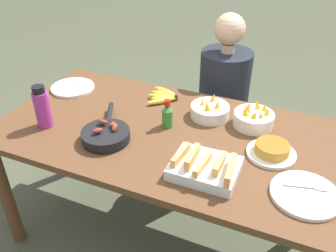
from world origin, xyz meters
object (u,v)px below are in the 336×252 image
at_px(empty_plate_near_front, 305,194).
at_px(banana_bunch, 164,96).
at_px(empty_plate_far_left, 73,88).
at_px(fruit_bowl_mango, 254,118).
at_px(hot_sauce_bottle, 167,115).
at_px(melon_tray, 205,167).
at_px(water_bottle, 42,108).
at_px(fruit_bowl_citrus, 210,111).
at_px(frittata_plate_center, 272,151).
at_px(skillet, 106,134).
at_px(person_figure, 221,115).

bearing_deg(empty_plate_near_front, banana_bunch, 148.43).
height_order(empty_plate_far_left, fruit_bowl_mango, fruit_bowl_mango).
bearing_deg(hot_sauce_bottle, banana_bunch, 116.80).
bearing_deg(melon_tray, water_bottle, 177.53).
bearing_deg(fruit_bowl_citrus, melon_tray, -74.84).
height_order(frittata_plate_center, water_bottle, water_bottle).
relative_size(fruit_bowl_citrus, hot_sauce_bottle, 1.35).
height_order(skillet, frittata_plate_center, skillet).
bearing_deg(fruit_bowl_mango, frittata_plate_center, -59.08).
distance_m(melon_tray, empty_plate_far_left, 1.05).
bearing_deg(hot_sauce_bottle, melon_tray, -43.51).
height_order(empty_plate_near_front, person_figure, person_figure).
height_order(banana_bunch, hot_sauce_bottle, hot_sauce_bottle).
bearing_deg(skillet, hot_sauce_bottle, -70.30).
xyz_separation_m(skillet, frittata_plate_center, (0.74, 0.18, -0.00)).
bearing_deg(water_bottle, frittata_plate_center, 10.46).
xyz_separation_m(frittata_plate_center, fruit_bowl_citrus, (-0.35, 0.21, 0.01)).
bearing_deg(skillet, banana_bunch, -36.25).
distance_m(banana_bunch, empty_plate_near_front, 0.95).
relative_size(skillet, hot_sauce_bottle, 2.52).
xyz_separation_m(banana_bunch, frittata_plate_center, (0.64, -0.29, 0.01)).
distance_m(empty_plate_far_left, fruit_bowl_citrus, 0.84).
bearing_deg(person_figure, skillet, -111.23).
bearing_deg(fruit_bowl_mango, skillet, -147.10).
distance_m(banana_bunch, person_figure, 0.54).
bearing_deg(frittata_plate_center, melon_tray, -134.47).
height_order(fruit_bowl_mango, hot_sauce_bottle, hot_sauce_bottle).
bearing_deg(fruit_bowl_citrus, empty_plate_far_left, -178.62).
height_order(fruit_bowl_citrus, water_bottle, water_bottle).
relative_size(skillet, empty_plate_far_left, 1.47).
bearing_deg(water_bottle, skillet, 2.55).
distance_m(melon_tray, empty_plate_near_front, 0.40).
bearing_deg(fruit_bowl_citrus, skillet, -134.55).
bearing_deg(frittata_plate_center, water_bottle, -169.54).
height_order(empty_plate_near_front, fruit_bowl_citrus, fruit_bowl_citrus).
xyz_separation_m(empty_plate_far_left, fruit_bowl_citrus, (0.84, 0.02, 0.03)).
distance_m(empty_plate_near_front, empty_plate_far_left, 1.42).
bearing_deg(water_bottle, melon_tray, -2.47).
bearing_deg(hot_sauce_bottle, frittata_plate_center, -3.93).
bearing_deg(hot_sauce_bottle, fruit_bowl_mango, 24.19).
relative_size(banana_bunch, empty_plate_near_front, 0.80).
xyz_separation_m(fruit_bowl_citrus, hot_sauce_bottle, (-0.17, -0.17, 0.03)).
xyz_separation_m(frittata_plate_center, person_figure, (-0.40, 0.68, -0.29)).
relative_size(empty_plate_near_front, fruit_bowl_citrus, 1.34).
bearing_deg(empty_plate_far_left, skillet, -38.84).
distance_m(skillet, water_bottle, 0.35).
distance_m(empty_plate_far_left, person_figure, 0.98).
xyz_separation_m(frittata_plate_center, fruit_bowl_mango, (-0.13, 0.21, 0.02)).
xyz_separation_m(fruit_bowl_citrus, water_bottle, (-0.73, -0.41, 0.07)).
distance_m(water_bottle, person_figure, 1.17).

